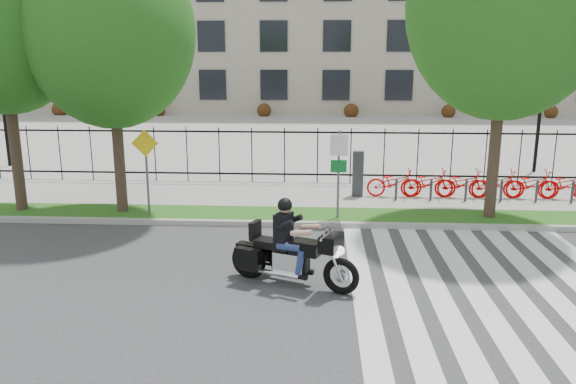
{
  "coord_description": "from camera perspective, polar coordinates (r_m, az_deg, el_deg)",
  "views": [
    {
      "loc": [
        1.29,
        -10.94,
        4.59
      ],
      "look_at": [
        0.49,
        3.0,
        1.26
      ],
      "focal_mm": 35.0,
      "sensor_mm": 36.0,
      "label": 1
    }
  ],
  "objects": [
    {
      "name": "iron_fence",
      "position": [
        20.47,
        -0.35,
        3.75
      ],
      "size": [
        30.0,
        0.06,
        2.0
      ],
      "primitive_type": null,
      "color": "black",
      "rests_on": "sidewalk"
    },
    {
      "name": "street_tree_2",
      "position": [
        16.68,
        21.38,
        17.31
      ],
      "size": [
        5.35,
        5.35,
        8.91
      ],
      "color": "#33231B",
      "rests_on": "grass_verge"
    },
    {
      "name": "sign_pole_warning",
      "position": [
        16.54,
        -14.21,
        3.09
      ],
      "size": [
        0.78,
        0.09,
        2.49
      ],
      "color": "#59595B",
      "rests_on": "grass_verge"
    },
    {
      "name": "sidewalk",
      "position": [
        18.98,
        -0.69,
        -0.34
      ],
      "size": [
        60.0,
        3.5,
        0.15
      ],
      "primitive_type": "cube",
      "color": "gray",
      "rests_on": "ground"
    },
    {
      "name": "plaza",
      "position": [
        36.25,
        1.25,
        6.23
      ],
      "size": [
        80.0,
        34.0,
        0.1
      ],
      "primitive_type": "cube",
      "color": "gray",
      "rests_on": "ground"
    },
    {
      "name": "ground",
      "position": [
        11.93,
        -3.2,
        -9.23
      ],
      "size": [
        120.0,
        120.0,
        0.0
      ],
      "primitive_type": "plane",
      "color": "#323235",
      "rests_on": "ground"
    },
    {
      "name": "bike_share_station",
      "position": [
        19.41,
        20.22,
        0.8
      ],
      "size": [
        8.87,
        0.85,
        1.5
      ],
      "color": "#2D2D33",
      "rests_on": "sidewalk"
    },
    {
      "name": "crosswalk_stripes",
      "position": [
        12.38,
        19.9,
        -9.17
      ],
      "size": [
        5.7,
        8.0,
        0.01
      ],
      "primitive_type": null,
      "color": "silver",
      "rests_on": "ground"
    },
    {
      "name": "grass_verge",
      "position": [
        16.57,
        -1.29,
        -2.4
      ],
      "size": [
        60.0,
        1.5,
        0.15
      ],
      "primitive_type": "cube",
      "color": "#1F5A16",
      "rests_on": "ground"
    },
    {
      "name": "street_tree_1",
      "position": [
        16.96,
        -17.62,
        15.31
      ],
      "size": [
        4.73,
        4.73,
        7.91
      ],
      "color": "#33231B",
      "rests_on": "grass_verge"
    },
    {
      "name": "street_tree_0",
      "position": [
        18.28,
        -27.14,
        15.19
      ],
      "size": [
        4.56,
        4.56,
        8.09
      ],
      "color": "#33231B",
      "rests_on": "grass_verge"
    },
    {
      "name": "lamp_post_right",
      "position": [
        24.57,
        24.38,
        9.02
      ],
      "size": [
        1.06,
        0.7,
        4.25
      ],
      "color": "black",
      "rests_on": "ground"
    },
    {
      "name": "sign_pole_regulatory",
      "position": [
        15.79,
        5.17,
        2.96
      ],
      "size": [
        0.5,
        0.09,
        2.5
      ],
      "color": "#59595B",
      "rests_on": "grass_verge"
    },
    {
      "name": "motorcycle_rider",
      "position": [
        11.57,
        0.41,
        -6.02
      ],
      "size": [
        2.73,
        1.48,
        2.22
      ],
      "color": "black",
      "rests_on": "ground"
    },
    {
      "name": "office_building",
      "position": [
        56.13,
        2.09,
        18.91
      ],
      "size": [
        60.0,
        21.9,
        20.15
      ],
      "color": "gray",
      "rests_on": "ground"
    },
    {
      "name": "curb",
      "position": [
        15.76,
        -1.53,
        -3.24
      ],
      "size": [
        60.0,
        0.2,
        0.15
      ],
      "primitive_type": "cube",
      "color": "#9A9890",
      "rests_on": "ground"
    },
    {
      "name": "lamp_post_left",
      "position": [
        26.55,
        -27.1,
        8.99
      ],
      "size": [
        1.06,
        0.7,
        4.25
      ],
      "color": "black",
      "rests_on": "ground"
    }
  ]
}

